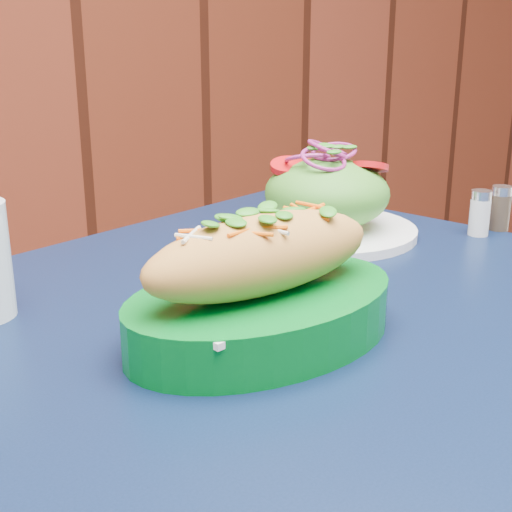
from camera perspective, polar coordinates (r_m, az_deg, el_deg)
cafe_table at (r=0.75m, az=5.34°, el=-10.70°), size 0.96×0.96×0.75m
banh_mi_basket at (r=0.63m, az=0.48°, el=-2.60°), size 0.27×0.18×0.12m
salad_plate at (r=0.96m, az=5.66°, el=4.51°), size 0.24×0.24×0.12m
salt_shaker at (r=1.01m, az=17.47°, el=3.31°), size 0.03×0.03×0.06m
pepper_shaker at (r=1.04m, az=18.96°, el=3.65°), size 0.03×0.03×0.06m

